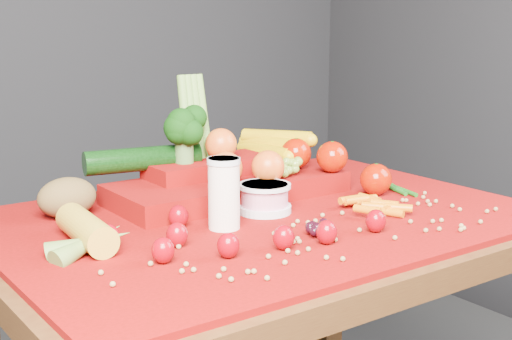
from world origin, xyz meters
TOP-DOWN VIEW (x-y plane):
  - table at (0.00, 0.00)m, footprint 1.10×0.80m
  - red_cloth at (0.00, 0.00)m, footprint 1.05×0.75m
  - milk_glass at (-0.11, -0.04)m, footprint 0.06×0.06m
  - yogurt_bowl at (0.01, 0.01)m, footprint 0.11×0.11m
  - strawberry_scatter at (-0.16, -0.13)m, footprint 0.48×0.28m
  - dark_grape_cluster at (0.00, -0.17)m, footprint 0.06×0.05m
  - soybean_scatter at (0.00, -0.20)m, footprint 0.84×0.24m
  - corn_ear at (-0.38, -0.01)m, footprint 0.19×0.24m
  - potato at (-0.33, 0.21)m, footprint 0.12×0.09m
  - baby_carrot_pile at (0.19, -0.12)m, footprint 0.18×0.17m
  - green_bean_pile at (0.37, -0.01)m, footprint 0.14×0.12m
  - produce_mound at (0.04, 0.16)m, footprint 0.60×0.37m

SIDE VIEW (x-z plane):
  - table at x=0.00m, z-range 0.28..1.03m
  - red_cloth at x=0.00m, z-range 0.75..0.76m
  - soybean_scatter at x=0.00m, z-range 0.76..0.77m
  - green_bean_pile at x=0.37m, z-range 0.76..0.77m
  - dark_grape_cluster at x=0.00m, z-range 0.76..0.79m
  - baby_carrot_pile at x=0.19m, z-range 0.76..0.79m
  - corn_ear at x=-0.38m, z-range 0.76..0.81m
  - strawberry_scatter at x=-0.16m, z-range 0.76..0.81m
  - yogurt_bowl at x=0.01m, z-range 0.76..0.82m
  - potato at x=-0.33m, z-range 0.76..0.84m
  - produce_mound at x=0.04m, z-range 0.69..0.95m
  - milk_glass at x=-0.11m, z-range 0.77..0.90m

